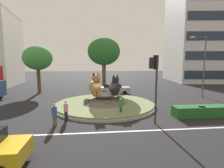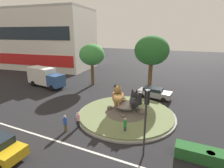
{
  "view_description": "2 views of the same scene",
  "coord_description": "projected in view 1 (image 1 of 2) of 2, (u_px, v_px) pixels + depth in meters",
  "views": [
    {
      "loc": [
        -1.03,
        -17.72,
        4.53
      ],
      "look_at": [
        0.87,
        0.83,
        2.23
      ],
      "focal_mm": 27.26,
      "sensor_mm": 36.0,
      "label": 1
    },
    {
      "loc": [
        5.9,
        -16.8,
        8.81
      ],
      "look_at": [
        -2.32,
        1.3,
        2.98
      ],
      "focal_mm": 28.07,
      "sensor_mm": 36.0,
      "label": 2
    }
  ],
  "objects": [
    {
      "name": "pedestrian_green_shirt",
      "position": [
        121.0,
        106.0,
        14.64
      ],
      "size": [
        0.31,
        0.31,
        1.57
      ],
      "rotation": [
        0.0,
        0.0,
        3.3
      ],
      "color": "#33384C",
      "rests_on": "ground"
    },
    {
      "name": "litter_bin",
      "position": [
        202.0,
        112.0,
        14.22
      ],
      "size": [
        0.56,
        0.56,
        0.9
      ],
      "color": "#2D4233",
      "rests_on": "ground"
    },
    {
      "name": "second_tree_near_tower",
      "position": [
        38.0,
        58.0,
        25.16
      ],
      "size": [
        4.21,
        4.21,
        7.08
      ],
      "color": "brown",
      "rests_on": "ground"
    },
    {
      "name": "roundabout_island",
      "position": [
        105.0,
        102.0,
        18.12
      ],
      "size": [
        10.72,
        10.72,
        1.27
      ],
      "color": "gray",
      "rests_on": "ground"
    },
    {
      "name": "cat_statue_tabby",
      "position": [
        95.0,
        86.0,
        17.75
      ],
      "size": [
        1.69,
        2.5,
        2.36
      ],
      "rotation": [
        0.0,
        0.0,
        -1.37
      ],
      "color": "#9E703D",
      "rests_on": "roundabout_island"
    },
    {
      "name": "streetlight_arm",
      "position": [
        203.0,
        63.0,
        22.14
      ],
      "size": [
        2.23,
        0.36,
        7.98
      ],
      "rotation": [
        0.0,
        0.0,
        3.23
      ],
      "color": "#4C4C51",
      "rests_on": "ground"
    },
    {
      "name": "pedestrian_pink_shirt",
      "position": [
        66.0,
        110.0,
        13.42
      ],
      "size": [
        0.35,
        0.35,
        1.58
      ],
      "rotation": [
        0.0,
        0.0,
        3.32
      ],
      "color": "black",
      "rests_on": "ground"
    },
    {
      "name": "clipped_hedge_strip",
      "position": [
        207.0,
        111.0,
        14.52
      ],
      "size": [
        5.86,
        1.2,
        0.9
      ],
      "primitive_type": "cube",
      "color": "#235B28",
      "rests_on": "ground"
    },
    {
      "name": "ground_plane",
      "position": [
        105.0,
        106.0,
        18.16
      ],
      "size": [
        160.0,
        160.0,
        0.0
      ],
      "primitive_type": "plane",
      "color": "black"
    },
    {
      "name": "lane_centreline",
      "position": [
        111.0,
        132.0,
        11.22
      ],
      "size": [
        112.0,
        0.2,
        0.01
      ],
      "primitive_type": "cube",
      "color": "silver",
      "rests_on": "ground"
    },
    {
      "name": "pedestrian_blue_shirt",
      "position": [
        54.0,
        114.0,
        12.24
      ],
      "size": [
        0.37,
        0.37,
        1.65
      ],
      "rotation": [
        0.0,
        0.0,
        3.58
      ],
      "color": "brown",
      "rests_on": "ground"
    },
    {
      "name": "sedan_on_far_lane",
      "position": [
        114.0,
        89.0,
        24.7
      ],
      "size": [
        4.63,
        2.33,
        1.52
      ],
      "rotation": [
        0.0,
        0.0,
        -0.09
      ],
      "color": "#99999E",
      "rests_on": "ground"
    },
    {
      "name": "traffic_light_mast",
      "position": [
        155.0,
        74.0,
        12.43
      ],
      "size": [
        0.71,
        0.55,
        5.11
      ],
      "rotation": [
        0.0,
        0.0,
        1.61
      ],
      "color": "#2D2D33",
      "rests_on": "ground"
    },
    {
      "name": "cat_statue_black",
      "position": [
        115.0,
        87.0,
        17.74
      ],
      "size": [
        1.38,
        2.18,
        2.12
      ],
      "rotation": [
        0.0,
        0.0,
        -1.45
      ],
      "color": "black",
      "rests_on": "roundabout_island"
    },
    {
      "name": "broadleaf_tree_behind_island",
      "position": [
        104.0,
        52.0,
        26.58
      ],
      "size": [
        5.05,
        5.05,
        8.49
      ],
      "color": "brown",
      "rests_on": "ground"
    },
    {
      "name": "office_tower",
      "position": [
        202.0,
        32.0,
        42.48
      ],
      "size": [
        16.48,
        16.88,
        24.36
      ],
      "rotation": [
        0.0,
        0.0,
        -0.12
      ],
      "color": "silver",
      "rests_on": "ground"
    }
  ]
}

